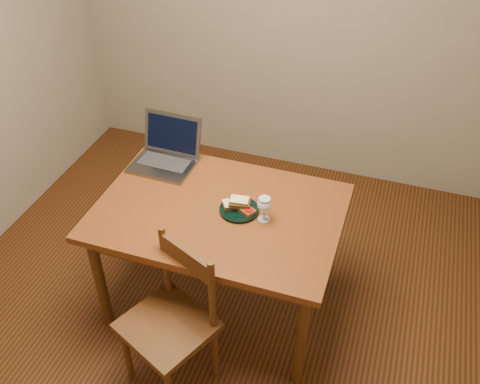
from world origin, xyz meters
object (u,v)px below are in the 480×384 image
(plate, at_px, (239,210))
(laptop, at_px, (167,151))
(table, at_px, (219,221))
(chair, at_px, (170,316))
(milk_glass, at_px, (264,209))

(plate, bearing_deg, laptop, 151.19)
(laptop, bearing_deg, plate, -27.25)
(table, height_order, plate, plate)
(chair, relative_size, laptop, 1.45)
(chair, bearing_deg, table, 108.21)
(chair, bearing_deg, plate, 97.97)
(plate, xyz_separation_m, laptop, (-0.56, 0.31, 0.06))
(chair, distance_m, plate, 0.65)
(plate, relative_size, laptop, 0.57)
(chair, xyz_separation_m, laptop, (-0.39, 0.87, 0.33))
(table, relative_size, milk_glass, 8.96)
(chair, bearing_deg, milk_glass, 84.60)
(plate, distance_m, milk_glass, 0.16)
(table, height_order, laptop, laptop)
(chair, relative_size, milk_glass, 3.69)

